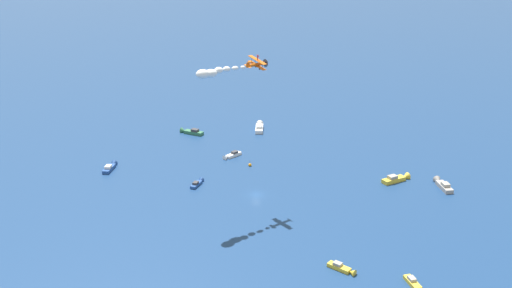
# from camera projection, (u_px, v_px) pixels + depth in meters

# --- Properties ---
(ground_plane) EXTENTS (2000.00, 2000.00, 0.00)m
(ground_plane) POSITION_uv_depth(u_px,v_px,m) (256.00, 195.00, 179.07)
(ground_plane) COLOR navy
(motorboat_near_centre) EXTENTS (4.13, 8.84, 2.48)m
(motorboat_near_centre) POSITION_uv_depth(u_px,v_px,m) (110.00, 167.00, 197.33)
(motorboat_near_centre) COLOR #23478C
(motorboat_near_centre) RESTS_ON ground_plane
(motorboat_far_port) EXTENTS (1.87, 6.76, 1.95)m
(motorboat_far_port) POSITION_uv_depth(u_px,v_px,m) (198.00, 183.00, 185.61)
(motorboat_far_port) COLOR #23478C
(motorboat_far_port) RESTS_ON ground_plane
(motorboat_far_stbd) EXTENTS (8.28, 9.30, 2.88)m
(motorboat_far_stbd) POSITION_uv_depth(u_px,v_px,m) (397.00, 179.00, 188.27)
(motorboat_far_stbd) COLOR gold
(motorboat_far_stbd) RESTS_ON ground_plane
(motorboat_inshore) EXTENTS (9.68, 3.24, 2.76)m
(motorboat_inshore) POSITION_uv_depth(u_px,v_px,m) (191.00, 132.00, 230.25)
(motorboat_inshore) COLOR #33704C
(motorboat_inshore) RESTS_ON ground_plane
(motorboat_offshore) EXTENTS (6.30, 11.43, 3.22)m
(motorboat_offshore) POSITION_uv_depth(u_px,v_px,m) (259.00, 127.00, 234.96)
(motorboat_offshore) COLOR white
(motorboat_offshore) RESTS_ON ground_plane
(motorboat_trailing) EXTENTS (6.89, 9.72, 2.82)m
(motorboat_trailing) POSITION_uv_depth(u_px,v_px,m) (442.00, 185.00, 183.95)
(motorboat_trailing) COLOR #9E9993
(motorboat_trailing) RESTS_ON ground_plane
(motorboat_ahead) EXTENTS (7.36, 3.94, 2.07)m
(motorboat_ahead) POSITION_uv_depth(u_px,v_px,m) (343.00, 268.00, 139.95)
(motorboat_ahead) COLOR gold
(motorboat_ahead) RESTS_ON ground_plane
(motorboat_mid_cluster) EXTENTS (4.66, 7.74, 2.20)m
(motorboat_mid_cluster) POSITION_uv_depth(u_px,v_px,m) (232.00, 155.00, 207.47)
(motorboat_mid_cluster) COLOR white
(motorboat_mid_cluster) RESTS_ON ground_plane
(motorboat_outer_ring_a) EXTENTS (5.57, 6.70, 2.03)m
(motorboat_outer_ring_a) POSITION_uv_depth(u_px,v_px,m) (415.00, 285.00, 133.72)
(motorboat_outer_ring_a) COLOR gold
(motorboat_outer_ring_a) RESTS_ON ground_plane
(marker_buoy) EXTENTS (1.10, 1.10, 2.10)m
(marker_buoy) POSITION_uv_depth(u_px,v_px,m) (250.00, 165.00, 199.87)
(marker_buoy) COLOR orange
(marker_buoy) RESTS_ON ground_plane
(biplane_lead) EXTENTS (6.99, 7.01, 3.67)m
(biplane_lead) POSITION_uv_depth(u_px,v_px,m) (257.00, 64.00, 165.15)
(biplane_lead) COLOR orange
(wingwalker_lead) EXTENTS (1.32, 0.85, 1.53)m
(wingwalker_lead) POSITION_uv_depth(u_px,v_px,m) (258.00, 57.00, 164.12)
(wingwalker_lead) COLOR red
(smoke_trail_lead) EXTENTS (9.88, 14.91, 3.10)m
(smoke_trail_lead) POSITION_uv_depth(u_px,v_px,m) (212.00, 73.00, 156.60)
(smoke_trail_lead) COLOR white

